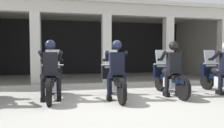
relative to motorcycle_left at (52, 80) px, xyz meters
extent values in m
plane|color=#A8A59E|center=(1.69, 2.58, -0.50)|extent=(80.00, 80.00, 0.00)
cube|color=black|center=(1.94, 6.96, 1.09)|extent=(11.66, 0.24, 3.19)
cube|color=#BCB7AD|center=(1.94, 2.30, 2.47)|extent=(11.66, 0.36, 0.44)
cube|color=#BCB7AD|center=(1.94, 4.56, 2.77)|extent=(11.66, 5.21, 0.16)
cube|color=#BCB7AD|center=(7.67, 4.56, 1.09)|extent=(0.30, 5.21, 3.19)
cube|color=beige|center=(-0.73, 2.30, 0.87)|extent=(0.35, 0.36, 2.75)
cube|color=beige|center=(1.94, 2.30, 0.87)|extent=(0.35, 0.36, 2.75)
cube|color=beige|center=(4.60, 2.30, 0.87)|extent=(0.35, 0.36, 2.75)
cube|color=beige|center=(7.27, 2.30, 0.87)|extent=(0.35, 0.36, 2.75)
cube|color=#B7B5AD|center=(1.94, 1.80, -0.44)|extent=(11.26, 0.24, 0.12)
cylinder|color=black|center=(0.00, 0.58, -0.18)|extent=(0.09, 0.64, 0.64)
cylinder|color=black|center=(0.00, -0.82, -0.18)|extent=(0.09, 0.64, 0.64)
cube|color=black|center=(0.00, 0.58, 0.03)|extent=(0.14, 0.44, 0.08)
cube|color=silver|center=(0.00, -0.17, -0.13)|extent=(0.28, 0.44, 0.28)
cube|color=black|center=(0.00, -0.12, 0.00)|extent=(0.18, 1.24, 0.16)
ellipsoid|color=black|center=(0.00, 0.10, 0.18)|extent=(0.26, 0.48, 0.22)
cube|color=black|center=(0.00, -0.30, 0.07)|extent=(0.24, 0.52, 0.10)
cube|color=black|center=(0.00, -0.76, 0.00)|extent=(0.16, 0.48, 0.10)
cylinder|color=silver|center=(0.00, 0.52, 0.06)|extent=(0.05, 0.24, 0.53)
cube|color=black|center=(0.00, 0.46, 0.20)|extent=(0.52, 0.16, 0.44)
sphere|color=silver|center=(0.00, 0.56, 0.22)|extent=(0.18, 0.18, 0.18)
cube|color=silver|center=(0.00, 0.44, 0.57)|extent=(0.40, 0.14, 0.54)
cylinder|color=silver|center=(0.00, 0.36, 0.40)|extent=(0.62, 0.04, 0.04)
cylinder|color=silver|center=(0.12, -0.52, -0.32)|extent=(0.07, 0.55, 0.07)
cube|color=black|center=(0.00, -0.32, 0.47)|extent=(0.36, 0.22, 0.60)
cube|color=#591414|center=(0.00, -0.20, 0.49)|extent=(0.05, 0.02, 0.32)
sphere|color=tan|center=(0.00, -0.30, 0.92)|extent=(0.21, 0.21, 0.21)
sphere|color=#191E38|center=(0.00, -0.30, 0.95)|extent=(0.26, 0.26, 0.26)
cylinder|color=black|center=(0.14, -0.30, 0.16)|extent=(0.26, 0.29, 0.17)
cylinder|color=black|center=(0.20, -0.30, -0.12)|extent=(0.12, 0.12, 0.53)
cube|color=black|center=(0.20, -0.29, -0.44)|extent=(0.11, 0.26, 0.12)
cylinder|color=black|center=(-0.14, -0.30, 0.16)|extent=(0.26, 0.29, 0.17)
cylinder|color=black|center=(-0.20, -0.30, -0.12)|extent=(0.12, 0.12, 0.53)
cube|color=black|center=(-0.20, -0.29, -0.44)|extent=(0.11, 0.26, 0.12)
cylinder|color=black|center=(0.22, -0.09, 0.66)|extent=(0.19, 0.48, 0.31)
sphere|color=black|center=(0.26, 0.12, 0.55)|extent=(0.09, 0.09, 0.09)
cylinder|color=black|center=(-0.22, -0.09, 0.66)|extent=(0.19, 0.48, 0.31)
sphere|color=black|center=(-0.26, 0.12, 0.55)|extent=(0.09, 0.09, 0.09)
cylinder|color=black|center=(1.69, 0.35, -0.18)|extent=(0.09, 0.64, 0.64)
cylinder|color=black|center=(1.69, -1.05, -0.18)|extent=(0.09, 0.64, 0.64)
cube|color=black|center=(1.69, 0.35, 0.03)|extent=(0.14, 0.44, 0.08)
cube|color=silver|center=(1.69, -0.40, -0.13)|extent=(0.28, 0.44, 0.28)
cube|color=black|center=(1.69, -0.35, 0.00)|extent=(0.18, 1.24, 0.16)
ellipsoid|color=#1E2338|center=(1.69, -0.13, 0.18)|extent=(0.26, 0.48, 0.22)
cube|color=black|center=(1.69, -0.53, 0.07)|extent=(0.24, 0.52, 0.10)
cube|color=black|center=(1.69, -0.99, 0.00)|extent=(0.16, 0.48, 0.10)
cylinder|color=silver|center=(1.69, 0.29, 0.06)|extent=(0.05, 0.24, 0.53)
cube|color=black|center=(1.69, 0.23, 0.20)|extent=(0.52, 0.16, 0.44)
sphere|color=silver|center=(1.69, 0.33, 0.22)|extent=(0.18, 0.18, 0.18)
cube|color=silver|center=(1.69, 0.21, 0.57)|extent=(0.40, 0.14, 0.54)
cylinder|color=silver|center=(1.69, 0.13, 0.40)|extent=(0.62, 0.04, 0.04)
cylinder|color=silver|center=(1.81, -0.75, -0.32)|extent=(0.07, 0.55, 0.07)
cube|color=black|center=(1.69, -0.55, 0.47)|extent=(0.36, 0.22, 0.60)
cube|color=black|center=(1.69, -0.43, 0.49)|extent=(0.05, 0.02, 0.32)
sphere|color=tan|center=(1.69, -0.53, 0.92)|extent=(0.21, 0.21, 0.21)
sphere|color=#191E38|center=(1.69, -0.53, 0.95)|extent=(0.26, 0.26, 0.26)
cylinder|color=black|center=(1.83, -0.53, 0.16)|extent=(0.26, 0.29, 0.17)
cylinder|color=black|center=(1.89, -0.53, -0.12)|extent=(0.12, 0.12, 0.53)
cube|color=black|center=(1.89, -0.52, -0.44)|extent=(0.11, 0.26, 0.12)
cylinder|color=black|center=(1.55, -0.53, 0.16)|extent=(0.26, 0.29, 0.17)
cylinder|color=black|center=(1.49, -0.53, -0.12)|extent=(0.12, 0.12, 0.53)
cube|color=black|center=(1.49, -0.52, -0.44)|extent=(0.11, 0.26, 0.12)
cylinder|color=black|center=(1.91, -0.32, 0.66)|extent=(0.19, 0.48, 0.31)
sphere|color=black|center=(1.95, -0.11, 0.55)|extent=(0.09, 0.09, 0.09)
cylinder|color=black|center=(1.47, -0.32, 0.66)|extent=(0.19, 0.48, 0.31)
sphere|color=black|center=(1.43, -0.11, 0.55)|extent=(0.09, 0.09, 0.09)
cylinder|color=black|center=(3.38, 0.47, -0.18)|extent=(0.09, 0.64, 0.64)
cylinder|color=black|center=(3.38, -0.93, -0.18)|extent=(0.09, 0.64, 0.64)
cube|color=black|center=(3.38, 0.47, 0.03)|extent=(0.14, 0.44, 0.08)
cube|color=silver|center=(3.38, -0.28, -0.13)|extent=(0.28, 0.44, 0.28)
cube|color=black|center=(3.38, -0.23, 0.00)|extent=(0.18, 1.24, 0.16)
ellipsoid|color=black|center=(3.38, -0.01, 0.18)|extent=(0.26, 0.48, 0.22)
cube|color=black|center=(3.38, -0.41, 0.07)|extent=(0.24, 0.52, 0.10)
cube|color=black|center=(3.38, -0.87, 0.00)|extent=(0.16, 0.48, 0.10)
cylinder|color=silver|center=(3.38, 0.41, 0.06)|extent=(0.05, 0.24, 0.53)
cube|color=black|center=(3.38, 0.35, 0.20)|extent=(0.52, 0.16, 0.44)
sphere|color=silver|center=(3.38, 0.45, 0.22)|extent=(0.18, 0.18, 0.18)
cube|color=silver|center=(3.38, 0.33, 0.57)|extent=(0.40, 0.14, 0.54)
cylinder|color=silver|center=(3.38, 0.25, 0.40)|extent=(0.62, 0.04, 0.04)
cylinder|color=silver|center=(3.50, -0.63, -0.32)|extent=(0.07, 0.55, 0.07)
cube|color=black|center=(3.38, -0.43, 0.47)|extent=(0.36, 0.22, 0.60)
cube|color=#14193F|center=(3.38, -0.31, 0.49)|extent=(0.05, 0.02, 0.32)
sphere|color=tan|center=(3.38, -0.41, 0.92)|extent=(0.21, 0.21, 0.21)
sphere|color=black|center=(3.38, -0.41, 0.95)|extent=(0.26, 0.26, 0.26)
cylinder|color=black|center=(3.52, -0.41, 0.16)|extent=(0.26, 0.29, 0.17)
cylinder|color=black|center=(3.58, -0.41, -0.12)|extent=(0.12, 0.12, 0.53)
cube|color=black|center=(3.58, -0.40, -0.44)|extent=(0.11, 0.26, 0.12)
cylinder|color=black|center=(3.24, -0.41, 0.16)|extent=(0.26, 0.29, 0.17)
cylinder|color=black|center=(3.18, -0.41, -0.12)|extent=(0.12, 0.12, 0.53)
cube|color=black|center=(3.18, -0.40, -0.44)|extent=(0.11, 0.26, 0.12)
cylinder|color=black|center=(3.60, -0.20, 0.66)|extent=(0.19, 0.48, 0.31)
sphere|color=black|center=(3.64, 0.01, 0.55)|extent=(0.09, 0.09, 0.09)
cylinder|color=black|center=(3.16, -0.20, 0.66)|extent=(0.19, 0.48, 0.31)
sphere|color=black|center=(3.12, 0.01, 0.55)|extent=(0.09, 0.09, 0.09)
cylinder|color=black|center=(5.08, 0.39, -0.18)|extent=(0.09, 0.64, 0.64)
cube|color=black|center=(5.08, 0.39, 0.03)|extent=(0.14, 0.44, 0.08)
cube|color=silver|center=(5.08, -0.36, -0.13)|extent=(0.28, 0.44, 0.28)
cube|color=black|center=(5.08, -0.31, 0.00)|extent=(0.18, 1.24, 0.16)
ellipsoid|color=black|center=(5.08, -0.09, 0.18)|extent=(0.26, 0.48, 0.22)
cylinder|color=silver|center=(5.08, 0.33, 0.06)|extent=(0.05, 0.24, 0.53)
cube|color=black|center=(5.08, 0.27, 0.20)|extent=(0.52, 0.16, 0.44)
sphere|color=silver|center=(5.08, 0.37, 0.22)|extent=(0.18, 0.18, 0.18)
cube|color=silver|center=(5.08, 0.25, 0.57)|extent=(0.40, 0.14, 0.54)
cylinder|color=silver|center=(5.08, 0.17, 0.40)|extent=(0.62, 0.04, 0.04)
cube|color=#14193F|center=(5.08, -0.39, 0.49)|extent=(0.05, 0.02, 0.32)
cylinder|color=black|center=(4.94, -0.49, 0.16)|extent=(0.26, 0.29, 0.17)
cylinder|color=black|center=(4.88, -0.49, -0.12)|extent=(0.12, 0.12, 0.53)
cube|color=black|center=(4.88, -0.48, -0.44)|extent=(0.11, 0.26, 0.12)
sphere|color=black|center=(5.34, -0.07, 0.55)|extent=(0.09, 0.09, 0.09)
cylinder|color=black|center=(4.86, -0.28, 0.66)|extent=(0.19, 0.48, 0.31)
sphere|color=black|center=(4.82, -0.07, 0.55)|extent=(0.09, 0.09, 0.09)
camera|label=1|loc=(0.44, -5.83, 0.73)|focal=33.28mm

